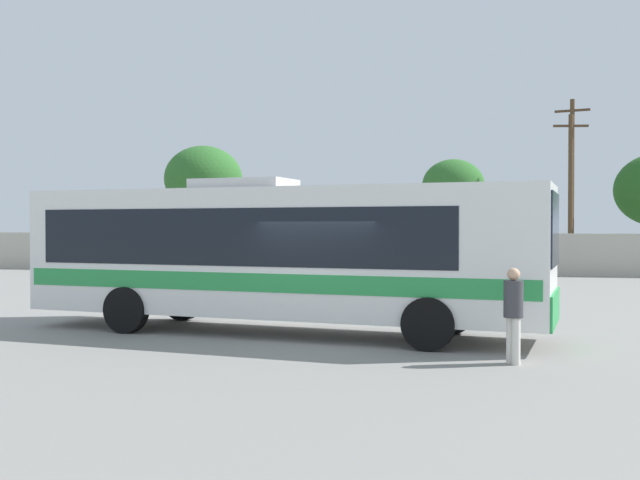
{
  "coord_description": "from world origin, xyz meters",
  "views": [
    {
      "loc": [
        3.3,
        -15.46,
        2.4
      ],
      "look_at": [
        -0.32,
        1.23,
        2.09
      ],
      "focal_mm": 41.87,
      "sensor_mm": 36.0,
      "label": 1
    }
  ],
  "objects_px": {
    "attendant_by_bus_door": "(513,310)",
    "parked_car_third_white": "(327,262)",
    "parked_car_rightmost_grey": "(477,263)",
    "utility_pole_far": "(570,190)",
    "roadside_tree_left": "(203,179)",
    "parked_car_leftmost_black": "(108,258)",
    "parked_car_second_grey": "(219,260)",
    "roadside_tree_midright": "(453,186)",
    "coach_bus_white_green": "(274,250)",
    "utility_pole_near": "(572,182)",
    "roadside_tree_midleft": "(287,208)"
  },
  "relations": [
    {
      "from": "utility_pole_far",
      "to": "roadside_tree_midleft",
      "type": "bearing_deg",
      "value": 170.87
    },
    {
      "from": "coach_bus_white_green",
      "to": "parked_car_leftmost_black",
      "type": "height_order",
      "value": "coach_bus_white_green"
    },
    {
      "from": "attendant_by_bus_door",
      "to": "parked_car_second_grey",
      "type": "height_order",
      "value": "attendant_by_bus_door"
    },
    {
      "from": "utility_pole_far",
      "to": "roadside_tree_left",
      "type": "height_order",
      "value": "utility_pole_far"
    },
    {
      "from": "parked_car_leftmost_black",
      "to": "parked_car_second_grey",
      "type": "height_order",
      "value": "parked_car_leftmost_black"
    },
    {
      "from": "coach_bus_white_green",
      "to": "roadside_tree_midleft",
      "type": "height_order",
      "value": "roadside_tree_midleft"
    },
    {
      "from": "parked_car_third_white",
      "to": "roadside_tree_left",
      "type": "bearing_deg",
      "value": 134.22
    },
    {
      "from": "coach_bus_white_green",
      "to": "utility_pole_far",
      "type": "xyz_separation_m",
      "value": [
        9.08,
        24.48,
        2.44
      ]
    },
    {
      "from": "utility_pole_far",
      "to": "roadside_tree_midright",
      "type": "xyz_separation_m",
      "value": [
        -6.03,
        0.34,
        0.3
      ]
    },
    {
      "from": "coach_bus_white_green",
      "to": "utility_pole_near",
      "type": "bearing_deg",
      "value": 69.88
    },
    {
      "from": "utility_pole_far",
      "to": "roadside_tree_left",
      "type": "distance_m",
      "value": 21.78
    },
    {
      "from": "parked_car_second_grey",
      "to": "utility_pole_near",
      "type": "xyz_separation_m",
      "value": [
        16.92,
        7.67,
        3.95
      ]
    },
    {
      "from": "utility_pole_near",
      "to": "attendant_by_bus_door",
      "type": "bearing_deg",
      "value": -98.34
    },
    {
      "from": "parked_car_third_white",
      "to": "parked_car_rightmost_grey",
      "type": "distance_m",
      "value": 6.76
    },
    {
      "from": "parked_car_leftmost_black",
      "to": "parked_car_rightmost_grey",
      "type": "xyz_separation_m",
      "value": [
        18.08,
        -0.13,
        -0.05
      ]
    },
    {
      "from": "parked_car_third_white",
      "to": "parked_car_second_grey",
      "type": "bearing_deg",
      "value": 178.77
    },
    {
      "from": "parked_car_third_white",
      "to": "roadside_tree_midright",
      "type": "distance_m",
      "value": 9.94
    },
    {
      "from": "parked_car_second_grey",
      "to": "parked_car_rightmost_grey",
      "type": "bearing_deg",
      "value": 1.32
    },
    {
      "from": "parked_car_rightmost_grey",
      "to": "utility_pole_far",
      "type": "xyz_separation_m",
      "value": [
        4.71,
        6.67,
        3.53
      ]
    },
    {
      "from": "parked_car_second_grey",
      "to": "roadside_tree_left",
      "type": "relative_size",
      "value": 0.61
    },
    {
      "from": "attendant_by_bus_door",
      "to": "parked_car_rightmost_grey",
      "type": "height_order",
      "value": "attendant_by_bus_door"
    },
    {
      "from": "coach_bus_white_green",
      "to": "roadside_tree_midright",
      "type": "distance_m",
      "value": 25.15
    },
    {
      "from": "parked_car_rightmost_grey",
      "to": "attendant_by_bus_door",
      "type": "bearing_deg",
      "value": -87.93
    },
    {
      "from": "parked_car_second_grey",
      "to": "parked_car_rightmost_grey",
      "type": "distance_m",
      "value": 12.07
    },
    {
      "from": "attendant_by_bus_door",
      "to": "parked_car_third_white",
      "type": "bearing_deg",
      "value": 110.31
    },
    {
      "from": "coach_bus_white_green",
      "to": "parked_car_rightmost_grey",
      "type": "relative_size",
      "value": 2.89
    },
    {
      "from": "attendant_by_bus_door",
      "to": "parked_car_third_white",
      "type": "height_order",
      "value": "attendant_by_bus_door"
    },
    {
      "from": "coach_bus_white_green",
      "to": "roadside_tree_left",
      "type": "distance_m",
      "value": 30.6
    },
    {
      "from": "utility_pole_near",
      "to": "roadside_tree_left",
      "type": "height_order",
      "value": "utility_pole_near"
    },
    {
      "from": "attendant_by_bus_door",
      "to": "roadside_tree_midright",
      "type": "xyz_separation_m",
      "value": [
        -2.07,
        27.66,
        3.65
      ]
    },
    {
      "from": "parked_car_second_grey",
      "to": "roadside_tree_left",
      "type": "height_order",
      "value": "roadside_tree_left"
    },
    {
      "from": "parked_car_third_white",
      "to": "utility_pole_far",
      "type": "xyz_separation_m",
      "value": [
        11.46,
        7.06,
        3.53
      ]
    },
    {
      "from": "coach_bus_white_green",
      "to": "parked_car_third_white",
      "type": "xyz_separation_m",
      "value": [
        -2.38,
        17.42,
        -1.09
      ]
    },
    {
      "from": "attendant_by_bus_door",
      "to": "parked_car_third_white",
      "type": "xyz_separation_m",
      "value": [
        -7.5,
        20.26,
        -0.18
      ]
    },
    {
      "from": "roadside_tree_left",
      "to": "roadside_tree_midright",
      "type": "bearing_deg",
      "value": -10.71
    },
    {
      "from": "roadside_tree_left",
      "to": "coach_bus_white_green",
      "type": "bearing_deg",
      "value": -65.87
    },
    {
      "from": "parked_car_rightmost_grey",
      "to": "roadside_tree_left",
      "type": "height_order",
      "value": "roadside_tree_left"
    },
    {
      "from": "coach_bus_white_green",
      "to": "roadside_tree_left",
      "type": "relative_size",
      "value": 1.63
    },
    {
      "from": "parked_car_leftmost_black",
      "to": "roadside_tree_midleft",
      "type": "xyz_separation_m",
      "value": [
        6.87,
        9.1,
        2.67
      ]
    },
    {
      "from": "parked_car_second_grey",
      "to": "parked_car_leftmost_black",
      "type": "bearing_deg",
      "value": 176.14
    },
    {
      "from": "utility_pole_near",
      "to": "roadside_tree_midright",
      "type": "distance_m",
      "value": 6.19
    },
    {
      "from": "parked_car_third_white",
      "to": "roadside_tree_midright",
      "type": "height_order",
      "value": "roadside_tree_midright"
    },
    {
      "from": "attendant_by_bus_door",
      "to": "parked_car_rightmost_grey",
      "type": "relative_size",
      "value": 0.4
    },
    {
      "from": "parked_car_third_white",
      "to": "roadside_tree_midright",
      "type": "relative_size",
      "value": 0.76
    },
    {
      "from": "attendant_by_bus_door",
      "to": "utility_pole_far",
      "type": "xyz_separation_m",
      "value": [
        3.96,
        27.32,
        3.35
      ]
    },
    {
      "from": "parked_car_rightmost_grey",
      "to": "utility_pole_far",
      "type": "distance_m",
      "value": 8.89
    },
    {
      "from": "roadside_tree_left",
      "to": "roadside_tree_midright",
      "type": "distance_m",
      "value": 15.77
    },
    {
      "from": "utility_pole_far",
      "to": "roadside_tree_midleft",
      "type": "distance_m",
      "value": 16.14
    },
    {
      "from": "parked_car_second_grey",
      "to": "parked_car_rightmost_grey",
      "type": "xyz_separation_m",
      "value": [
        12.07,
        0.28,
        -0.04
      ]
    },
    {
      "from": "utility_pole_near",
      "to": "parked_car_third_white",
      "type": "bearing_deg",
      "value": -146.17
    }
  ]
}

